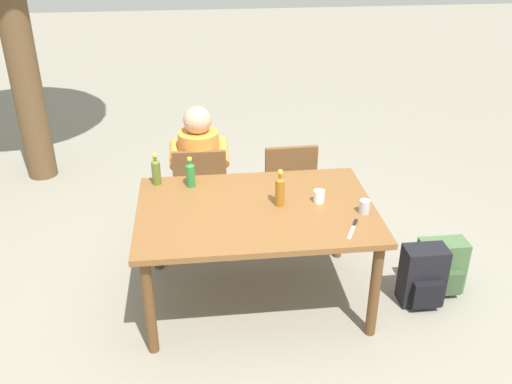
{
  "coord_description": "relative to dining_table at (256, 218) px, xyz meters",
  "views": [
    {
      "loc": [
        -0.37,
        -3.26,
        2.6
      ],
      "look_at": [
        0.0,
        0.0,
        0.87
      ],
      "focal_mm": 39.39,
      "sensor_mm": 36.0,
      "label": 1
    }
  ],
  "objects": [
    {
      "name": "cup_white",
      "position": [
        0.44,
        0.03,
        0.13
      ],
      "size": [
        0.07,
        0.07,
        0.09
      ],
      "primitive_type": "cylinder",
      "color": "white",
      "rests_on": "dining_table"
    },
    {
      "name": "chair_far_right",
      "position": [
        0.36,
        0.84,
        -0.18
      ],
      "size": [
        0.45,
        0.45,
        0.87
      ],
      "color": "brown",
      "rests_on": "ground_plane"
    },
    {
      "name": "table_knife",
      "position": [
        0.58,
        -0.33,
        0.09
      ],
      "size": [
        0.12,
        0.22,
        0.01
      ],
      "color": "silver",
      "rests_on": "dining_table"
    },
    {
      "name": "backpack_by_near_side",
      "position": [
        1.36,
        -0.06,
        -0.47
      ],
      "size": [
        0.34,
        0.23,
        0.41
      ],
      "color": "#47663D",
      "rests_on": "ground_plane"
    },
    {
      "name": "bottle_green",
      "position": [
        -0.43,
        0.37,
        0.18
      ],
      "size": [
        0.06,
        0.06,
        0.22
      ],
      "color": "#287A38",
      "rests_on": "dining_table"
    },
    {
      "name": "person_in_white_shirt",
      "position": [
        -0.36,
        0.95,
        -0.01
      ],
      "size": [
        0.47,
        0.61,
        1.18
      ],
      "color": "orange",
      "rests_on": "ground_plane"
    },
    {
      "name": "backpack_by_far_side",
      "position": [
        1.17,
        -0.18,
        -0.45
      ],
      "size": [
        0.3,
        0.24,
        0.45
      ],
      "color": "black",
      "rests_on": "ground_plane"
    },
    {
      "name": "dining_table",
      "position": [
        0.0,
        0.0,
        0.0
      ],
      "size": [
        1.6,
        1.09,
        0.75
      ],
      "color": "brown",
      "rests_on": "ground_plane"
    },
    {
      "name": "chair_far_left",
      "position": [
        -0.36,
        0.84,
        -0.18
      ],
      "size": [
        0.45,
        0.45,
        0.87
      ],
      "color": "brown",
      "rests_on": "ground_plane"
    },
    {
      "name": "cup_steel",
      "position": [
        0.7,
        -0.15,
        0.13
      ],
      "size": [
        0.07,
        0.07,
        0.09
      ],
      "primitive_type": "cylinder",
      "color": "#B2B7BC",
      "rests_on": "dining_table"
    },
    {
      "name": "ground_plane",
      "position": [
        0.0,
        0.0,
        -0.67
      ],
      "size": [
        24.0,
        24.0,
        0.0
      ],
      "primitive_type": "plane",
      "color": "gray"
    },
    {
      "name": "bottle_olive",
      "position": [
        -0.68,
        0.44,
        0.19
      ],
      "size": [
        0.06,
        0.06,
        0.24
      ],
      "color": "#566623",
      "rests_on": "dining_table"
    },
    {
      "name": "bottle_amber",
      "position": [
        0.16,
        0.02,
        0.19
      ],
      "size": [
        0.06,
        0.06,
        0.26
      ],
      "color": "#996019",
      "rests_on": "dining_table"
    }
  ]
}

